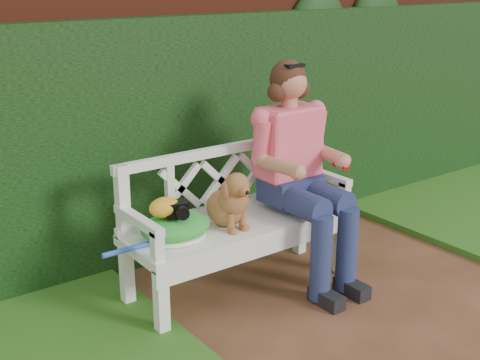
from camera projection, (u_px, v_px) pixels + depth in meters
ground at (402, 324)px, 3.78m from camera, size 60.00×60.00×0.00m
brick_wall at (218, 92)px, 4.89m from camera, size 10.00×0.30×2.20m
ivy_hedge at (235, 130)px, 4.80m from camera, size 10.00×0.18×1.70m
garden_bench at (240, 255)px, 4.12m from camera, size 1.65×0.80×0.48m
seated_woman at (293, 172)px, 4.19m from camera, size 0.81×0.95×1.45m
dog at (228, 198)px, 3.90m from camera, size 0.29×0.37×0.37m
tennis_racket at (173, 237)px, 3.76m from camera, size 0.74×0.46×0.03m
green_bag at (176, 226)px, 3.77m from camera, size 0.45×0.35×0.15m
camera_item at (176, 209)px, 3.71m from camera, size 0.16×0.14×0.09m
baseball_glove at (164, 207)px, 3.69m from camera, size 0.22×0.19×0.12m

